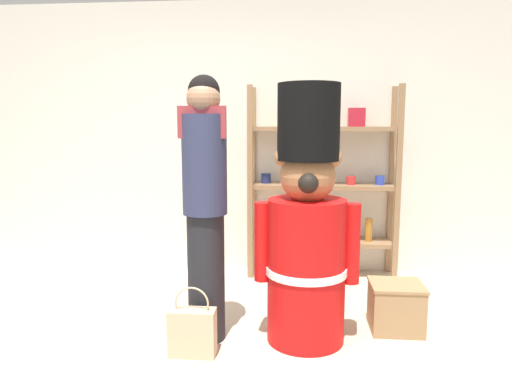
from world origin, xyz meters
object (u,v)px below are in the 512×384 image
object	(u,v)px
display_crate	(396,307)
teddy_bear_guard	(307,231)
person_shopper	(205,201)
merchandise_shelf	(323,182)
shopping_bag	(192,331)

from	to	relation	value
display_crate	teddy_bear_guard	bearing A→B (deg)	-162.21
person_shopper	display_crate	distance (m)	1.52
merchandise_shelf	shopping_bag	xyz separation A→B (m)	(-0.88, -1.67, -0.74)
merchandise_shelf	display_crate	xyz separation A→B (m)	(0.46, -1.19, -0.73)
shopping_bag	teddy_bear_guard	bearing A→B (deg)	21.43
shopping_bag	display_crate	xyz separation A→B (m)	(1.34, 0.48, 0.01)
merchandise_shelf	display_crate	world-z (taller)	merchandise_shelf
teddy_bear_guard	person_shopper	xyz separation A→B (m)	(-0.66, -0.04, 0.19)
merchandise_shelf	display_crate	bearing A→B (deg)	-68.95
merchandise_shelf	person_shopper	world-z (taller)	merchandise_shelf
teddy_bear_guard	person_shopper	distance (m)	0.69
merchandise_shelf	person_shopper	size ratio (longest dim) A/B	1.03
merchandise_shelf	shopping_bag	distance (m)	2.03
merchandise_shelf	shopping_bag	bearing A→B (deg)	-117.74
merchandise_shelf	teddy_bear_guard	size ratio (longest dim) A/B	1.06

